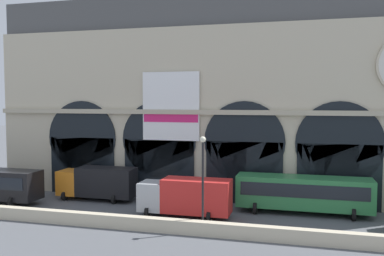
% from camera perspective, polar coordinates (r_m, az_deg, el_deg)
% --- Properties ---
extents(ground_plane, '(200.00, 200.00, 0.00)m').
position_cam_1_polar(ground_plane, '(35.19, -0.81, -11.78)').
color(ground_plane, '#54565B').
extents(quay_parapet_wall, '(90.00, 0.70, 0.99)m').
position_cam_1_polar(quay_parapet_wall, '(30.70, -3.24, -13.18)').
color(quay_parapet_wall, beige).
rests_on(quay_parapet_wall, ground).
extents(station_building, '(42.49, 5.31, 19.54)m').
position_cam_1_polar(station_building, '(41.10, 2.01, 3.88)').
color(station_building, beige).
rests_on(station_building, ground).
extents(box_truck_midwest, '(7.50, 2.91, 3.12)m').
position_cam_1_polar(box_truck_midwest, '(40.86, -12.73, -7.22)').
color(box_truck_midwest, orange).
rests_on(box_truck_midwest, ground).
extents(box_truck_center, '(7.50, 2.91, 3.12)m').
position_cam_1_polar(box_truck_center, '(34.25, -0.83, -9.28)').
color(box_truck_center, '#ADB2B7').
rests_on(box_truck_center, ground).
extents(bus_mideast, '(11.00, 3.25, 3.10)m').
position_cam_1_polar(bus_mideast, '(36.34, 14.94, -8.51)').
color(bus_mideast, '#2D7A42').
rests_on(bus_mideast, ground).
extents(street_lamp_quayside, '(0.44, 0.44, 6.90)m').
position_cam_1_polar(street_lamp_quayside, '(29.93, 1.49, -5.90)').
color(street_lamp_quayside, black).
rests_on(street_lamp_quayside, ground).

